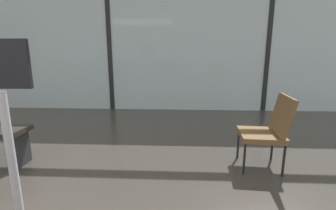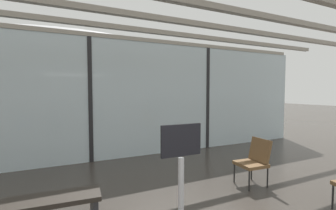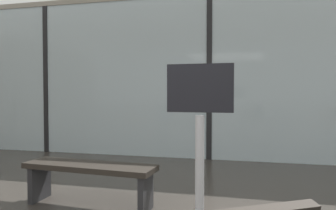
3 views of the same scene
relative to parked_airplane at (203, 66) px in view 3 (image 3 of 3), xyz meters
name	(u,v)px [view 3 (image 3 of 3)]	position (x,y,z in m)	size (l,w,h in m)	color
glass_curtain_wall	(209,77)	(0.69, -4.13, -0.57)	(14.00, 0.08, 3.11)	silver
window_mullion_0	(47,79)	(-2.81, -4.13, -0.57)	(0.10, 0.12, 3.11)	black
window_mullion_1	(209,77)	(0.69, -4.13, -0.57)	(0.10, 0.12, 3.11)	black
parked_airplane	(203,66)	(0.00, 0.00, 0.00)	(14.32, 4.25, 4.25)	silver
waiting_bench	(90,173)	(-0.31, -7.04, -1.76)	(1.53, 0.51, 0.47)	#28231E
info_sign	(200,179)	(1.08, -8.15, -1.45)	(0.44, 0.32, 1.44)	#333333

